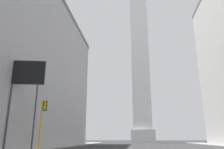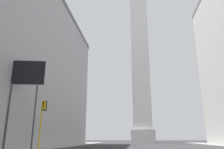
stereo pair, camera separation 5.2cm
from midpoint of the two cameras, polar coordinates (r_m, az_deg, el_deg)
name	(u,v)px [view 2 (the right image)]	position (r m, az deg, el deg)	size (l,w,h in m)	color
sidewalk_left	(32,149)	(33.87, -20.04, -17.81)	(5.00, 99.54, 0.15)	gray
obelisk	(139,46)	(91.38, 7.21, 7.51)	(8.53, 8.53, 78.82)	silver
traffic_light_mid_left	(42,117)	(30.31, -17.75, -10.52)	(0.79, 0.52, 6.35)	yellow
billboard_sign	(26,77)	(27.41, -21.58, -0.59)	(4.27, 1.02, 10.39)	#3F3F42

